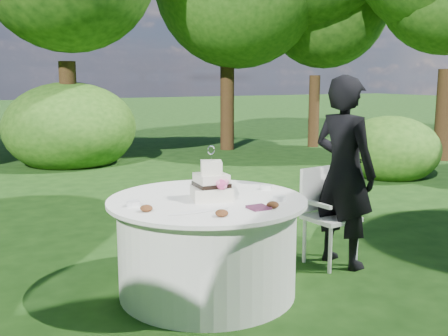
{
  "coord_description": "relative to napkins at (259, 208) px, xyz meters",
  "views": [
    {
      "loc": [
        -1.74,
        -3.6,
        1.7
      ],
      "look_at": [
        0.15,
        0.0,
        1.0
      ],
      "focal_mm": 42.0,
      "sensor_mm": 36.0,
      "label": 1
    }
  ],
  "objects": [
    {
      "name": "ground",
      "position": [
        -0.19,
        0.47,
        -0.78
      ],
      "size": [
        80.0,
        80.0,
        0.0
      ],
      "primitive_type": "plane",
      "color": "black",
      "rests_on": "ground"
    },
    {
      "name": "napkins",
      "position": [
        0.0,
        0.0,
        0.0
      ],
      "size": [
        0.14,
        0.14,
        0.02
      ],
      "primitive_type": "cube",
      "color": "#4A2038",
      "rests_on": "table"
    },
    {
      "name": "feather_plume",
      "position": [
        -0.42,
        0.11,
        -0.0
      ],
      "size": [
        0.48,
        0.07,
        0.01
      ],
      "primitive_type": "ellipsoid",
      "color": "white",
      "rests_on": "table"
    },
    {
      "name": "guest",
      "position": [
        1.19,
        0.47,
        0.09
      ],
      "size": [
        0.54,
        0.7,
        1.73
      ],
      "primitive_type": "imported",
      "rotation": [
        0.0,
        0.0,
        1.78
      ],
      "color": "black",
      "rests_on": "ground"
    },
    {
      "name": "table",
      "position": [
        -0.19,
        0.47,
        -0.39
      ],
      "size": [
        1.56,
        1.56,
        0.77
      ],
      "color": "white",
      "rests_on": "ground"
    },
    {
      "name": "cake",
      "position": [
        -0.16,
        0.43,
        0.1
      ],
      "size": [
        0.37,
        0.37,
        0.42
      ],
      "color": "beige",
      "rests_on": "table"
    },
    {
      "name": "chair",
      "position": [
        1.08,
        0.59,
        -0.26
      ],
      "size": [
        0.46,
        0.45,
        0.88
      ],
      "color": "white",
      "rests_on": "ground"
    },
    {
      "name": "votives",
      "position": [
        -0.04,
        0.39,
        0.01
      ],
      "size": [
        1.28,
        0.5,
        0.04
      ],
      "color": "white",
      "rests_on": "table"
    },
    {
      "name": "petal_cups",
      "position": [
        -0.19,
        0.27,
        0.02
      ],
      "size": [
        1.03,
        1.06,
        0.05
      ],
      "color": "#562D16",
      "rests_on": "table"
    }
  ]
}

